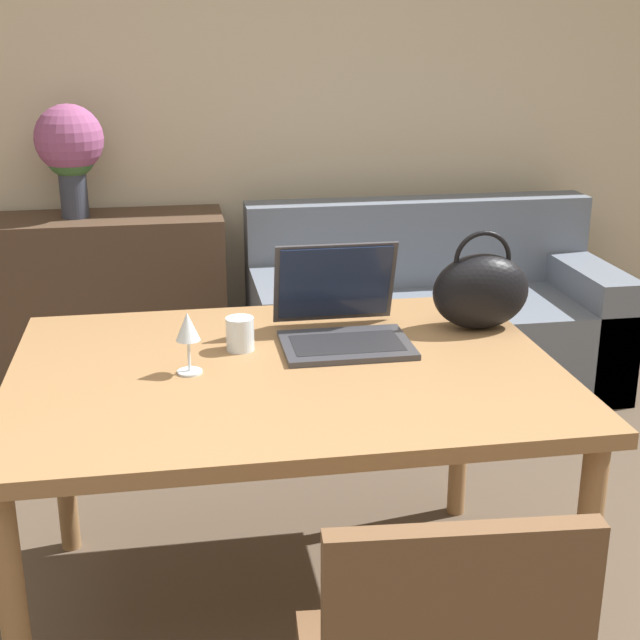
{
  "coord_description": "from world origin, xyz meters",
  "views": [
    {
      "loc": [
        -0.16,
        -1.43,
        1.61
      ],
      "look_at": [
        0.2,
        0.69,
        0.88
      ],
      "focal_mm": 50.0,
      "sensor_mm": 36.0,
      "label": 1
    }
  ],
  "objects_px": {
    "laptop": "(341,315)",
    "flower_vase": "(70,147)",
    "wine_glass": "(188,330)",
    "handbag": "(481,290)",
    "couch": "(430,324)",
    "drinking_glass": "(240,334)"
  },
  "relations": [
    {
      "from": "wine_glass",
      "to": "handbag",
      "type": "relative_size",
      "value": 0.56
    },
    {
      "from": "couch",
      "to": "drinking_glass",
      "type": "bearing_deg",
      "value": -123.87
    },
    {
      "from": "couch",
      "to": "flower_vase",
      "type": "relative_size",
      "value": 3.32
    },
    {
      "from": "flower_vase",
      "to": "handbag",
      "type": "bearing_deg",
      "value": -52.4
    },
    {
      "from": "flower_vase",
      "to": "wine_glass",
      "type": "bearing_deg",
      "value": -76.77
    },
    {
      "from": "handbag",
      "to": "flower_vase",
      "type": "distance_m",
      "value": 2.1
    },
    {
      "from": "couch",
      "to": "laptop",
      "type": "bearing_deg",
      "value": -116.15
    },
    {
      "from": "handbag",
      "to": "flower_vase",
      "type": "xyz_separation_m",
      "value": [
        -1.28,
        1.66,
        0.22
      ]
    },
    {
      "from": "laptop",
      "to": "wine_glass",
      "type": "bearing_deg",
      "value": -155.58
    },
    {
      "from": "couch",
      "to": "handbag",
      "type": "xyz_separation_m",
      "value": [
        -0.28,
        -1.39,
        0.59
      ]
    },
    {
      "from": "couch",
      "to": "laptop",
      "type": "relative_size",
      "value": 4.66
    },
    {
      "from": "laptop",
      "to": "flower_vase",
      "type": "height_order",
      "value": "flower_vase"
    },
    {
      "from": "drinking_glass",
      "to": "flower_vase",
      "type": "relative_size",
      "value": 0.19
    },
    {
      "from": "drinking_glass",
      "to": "flower_vase",
      "type": "xyz_separation_m",
      "value": [
        -0.58,
        1.72,
        0.29
      ]
    },
    {
      "from": "drinking_glass",
      "to": "wine_glass",
      "type": "bearing_deg",
      "value": -133.71
    },
    {
      "from": "drinking_glass",
      "to": "wine_glass",
      "type": "distance_m",
      "value": 0.21
    },
    {
      "from": "flower_vase",
      "to": "laptop",
      "type": "bearing_deg",
      "value": -62.67
    },
    {
      "from": "couch",
      "to": "drinking_glass",
      "type": "xyz_separation_m",
      "value": [
        -0.98,
        -1.46,
        0.52
      ]
    },
    {
      "from": "couch",
      "to": "drinking_glass",
      "type": "height_order",
      "value": "drinking_glass"
    },
    {
      "from": "couch",
      "to": "flower_vase",
      "type": "xyz_separation_m",
      "value": [
        -1.56,
        0.26,
        0.8
      ]
    },
    {
      "from": "flower_vase",
      "to": "couch",
      "type": "bearing_deg",
      "value": -9.62
    },
    {
      "from": "couch",
      "to": "laptop",
      "type": "height_order",
      "value": "laptop"
    }
  ]
}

